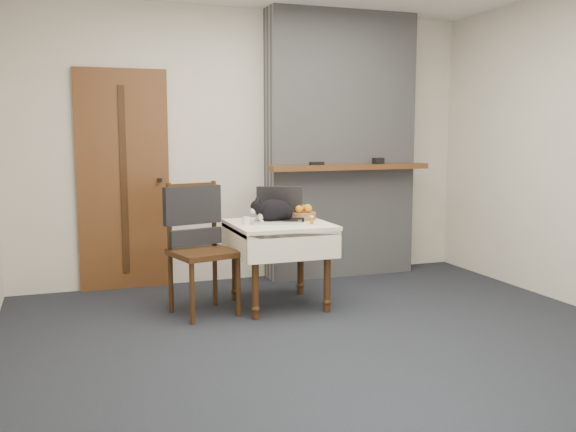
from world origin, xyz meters
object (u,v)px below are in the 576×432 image
at_px(door, 124,180).
at_px(pill_bottle, 312,220).
at_px(laptop, 279,213).
at_px(fruit_basket, 303,213).
at_px(cream_jar, 246,221).
at_px(side_table, 279,236).
at_px(chair, 197,230).
at_px(cat, 274,211).

height_order(door, pill_bottle, door).
bearing_deg(laptop, fruit_basket, 34.41).
height_order(laptop, cream_jar, laptop).
bearing_deg(laptop, door, 161.20).
bearing_deg(pill_bottle, side_table, 142.53).
height_order(laptop, chair, chair).
bearing_deg(cream_jar, pill_bottle, -14.14).
bearing_deg(side_table, laptop, 74.69).
bearing_deg(cat, door, 125.25).
distance_m(laptop, pill_bottle, 0.31).
xyz_separation_m(pill_bottle, fruit_basket, (0.03, 0.28, 0.01)).
distance_m(door, cat, 1.53).
xyz_separation_m(cream_jar, pill_bottle, (0.51, -0.13, 0.00)).
relative_size(laptop, fruit_basket, 2.17).
bearing_deg(door, cat, -44.04).
bearing_deg(cat, pill_bottle, -44.97).
height_order(laptop, pill_bottle, laptop).
bearing_deg(chair, side_table, -19.99).
bearing_deg(cream_jar, side_table, 7.32).
relative_size(side_table, cat, 1.69).
relative_size(cream_jar, pill_bottle, 0.96).
xyz_separation_m(door, pill_bottle, (1.35, -1.23, -0.26)).
height_order(cat, fruit_basket, cat).
height_order(side_table, pill_bottle, pill_bottle).
height_order(laptop, cat, laptop).
height_order(cream_jar, fruit_basket, fruit_basket).
bearing_deg(pill_bottle, door, 137.62).
relative_size(pill_bottle, fruit_basket, 0.31).
height_order(door, fruit_basket, door).
xyz_separation_m(door, chair, (0.47, -1.00, -0.34)).
distance_m(side_table, chair, 0.68).
bearing_deg(side_table, fruit_basket, 24.89).
height_order(side_table, chair, chair).
xyz_separation_m(cat, cream_jar, (-0.25, -0.05, -0.06)).
distance_m(cream_jar, pill_bottle, 0.53).
distance_m(cat, pill_bottle, 0.32).
bearing_deg(cat, laptop, 34.13).
distance_m(side_table, cream_jar, 0.33).
bearing_deg(fruit_basket, cream_jar, -164.21).
distance_m(side_table, laptop, 0.20).
height_order(side_table, cat, cat).
height_order(cream_jar, pill_bottle, pill_bottle).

